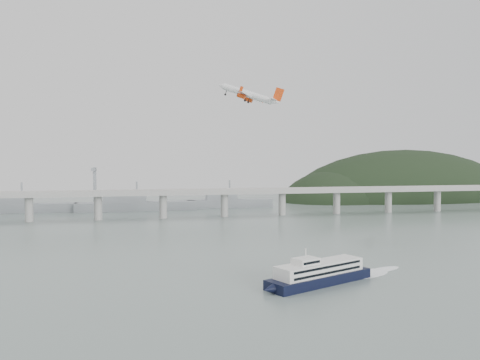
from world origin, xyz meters
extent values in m
plane|color=slate|center=(0.00, 0.00, 0.00)|extent=(900.00, 900.00, 0.00)
cube|color=#989895|center=(0.00, 200.00, 20.00)|extent=(800.00, 22.00, 2.20)
cube|color=#989895|center=(0.00, 189.50, 22.00)|extent=(800.00, 0.60, 1.80)
cube|color=#989895|center=(0.00, 210.50, 22.00)|extent=(800.00, 0.60, 1.80)
cylinder|color=#989895|center=(-130.00, 200.00, 9.50)|extent=(6.00, 6.00, 21.00)
cylinder|color=#989895|center=(-80.00, 200.00, 9.50)|extent=(6.00, 6.00, 21.00)
cylinder|color=#989895|center=(-30.00, 200.00, 9.50)|extent=(6.00, 6.00, 21.00)
cylinder|color=#989895|center=(20.00, 200.00, 9.50)|extent=(6.00, 6.00, 21.00)
cylinder|color=#989895|center=(70.00, 200.00, 9.50)|extent=(6.00, 6.00, 21.00)
cylinder|color=#989895|center=(120.00, 200.00, 9.50)|extent=(6.00, 6.00, 21.00)
cylinder|color=#989895|center=(170.00, 200.00, 9.50)|extent=(6.00, 6.00, 21.00)
cylinder|color=#989895|center=(220.00, 200.00, 9.50)|extent=(6.00, 6.00, 21.00)
ellipsoid|color=black|center=(270.00, 330.00, -18.00)|extent=(320.00, 150.00, 156.00)
ellipsoid|color=black|center=(175.00, 320.00, -12.00)|extent=(140.00, 110.00, 96.00)
ellipsoid|color=black|center=(360.00, 340.00, -25.00)|extent=(220.00, 140.00, 120.00)
cube|color=gray|center=(-150.00, 270.00, 4.00)|extent=(95.67, 20.15, 8.00)
cube|color=gray|center=(-159.50, 270.00, 12.00)|extent=(33.90, 15.02, 8.00)
cylinder|color=gray|center=(-150.00, 270.00, 20.00)|extent=(1.60, 1.60, 14.00)
cube|color=gray|center=(-50.00, 265.00, 4.00)|extent=(110.55, 21.43, 8.00)
cube|color=gray|center=(-61.00, 265.00, 12.00)|extent=(39.01, 16.73, 8.00)
cylinder|color=gray|center=(-50.00, 265.00, 20.00)|extent=(1.60, 1.60, 14.00)
cube|color=gray|center=(40.00, 275.00, 4.00)|extent=(85.00, 13.60, 8.00)
cube|color=gray|center=(31.50, 275.00, 12.00)|extent=(29.75, 11.90, 8.00)
cylinder|color=gray|center=(40.00, 275.00, 20.00)|extent=(1.60, 1.60, 14.00)
cube|color=gray|center=(-90.00, 300.00, 20.00)|extent=(3.00, 3.00, 40.00)
cube|color=gray|center=(-90.00, 290.00, 38.00)|extent=(3.00, 28.00, 3.00)
cube|color=black|center=(13.98, -16.52, 1.81)|extent=(45.87, 27.89, 3.62)
cone|color=black|center=(-8.47, -26.20, 1.81)|extent=(5.59, 5.12, 3.62)
cube|color=silver|center=(13.98, -16.52, 5.88)|extent=(38.50, 23.36, 4.53)
cube|color=black|center=(15.79, -20.72, 7.06)|extent=(31.65, 13.75, 0.91)
cube|color=black|center=(15.79, -20.72, 4.89)|extent=(31.65, 13.75, 0.91)
cube|color=black|center=(12.17, -12.32, 7.06)|extent=(31.65, 13.75, 0.91)
cube|color=black|center=(12.17, -12.32, 4.89)|extent=(31.65, 13.75, 0.91)
cube|color=silver|center=(7.33, -19.39, 9.32)|extent=(10.82, 9.40, 2.35)
cube|color=black|center=(8.60, -22.34, 9.32)|extent=(7.53, 3.32, 0.91)
cylinder|color=silver|center=(7.33, -19.39, 12.22)|extent=(0.59, 0.59, 3.62)
ellipsoid|color=white|center=(37.25, -6.49, 0.05)|extent=(29.10, 22.29, 0.18)
ellipsoid|color=white|center=(48.89, -1.47, 0.05)|extent=(20.54, 13.73, 0.18)
cylinder|color=white|center=(14.17, 96.97, 86.21)|extent=(27.46, 22.35, 14.38)
cone|color=white|center=(-0.03, 106.67, 92.19)|extent=(7.00, 6.64, 5.43)
cone|color=white|center=(28.98, 86.88, 80.59)|extent=(7.85, 7.03, 5.80)
cube|color=white|center=(14.71, 96.52, 84.77)|extent=(25.80, 35.36, 4.16)
cube|color=white|center=(28.33, 87.38, 81.71)|extent=(10.42, 13.37, 2.14)
cube|color=#DD3F0F|center=(30.35, 86.24, 84.88)|extent=(6.43, 4.11, 8.68)
cylinder|color=#DD3F0F|center=(16.34, 102.88, 83.51)|extent=(5.87, 5.32, 4.08)
cylinder|color=black|center=(14.48, 104.15, 84.30)|extent=(2.50, 2.73, 2.61)
cube|color=white|center=(16.68, 102.72, 84.59)|extent=(2.78, 1.95, 2.24)
cylinder|color=#DD3F0F|center=(9.47, 92.44, 84.13)|extent=(5.87, 5.32, 4.08)
cylinder|color=black|center=(7.61, 93.71, 84.92)|extent=(2.50, 2.73, 2.61)
cube|color=white|center=(9.81, 92.27, 85.21)|extent=(2.78, 1.95, 2.24)
cylinder|color=black|center=(15.72, 99.28, 82.69)|extent=(1.36, 0.95, 2.73)
cylinder|color=black|center=(15.35, 99.46, 81.51)|extent=(1.60, 1.22, 1.61)
cylinder|color=black|center=(12.48, 94.34, 82.98)|extent=(1.36, 0.95, 2.73)
cylinder|color=black|center=(12.10, 94.52, 81.80)|extent=(1.60, 1.22, 1.61)
cylinder|color=black|center=(2.56, 104.69, 87.69)|extent=(1.36, 0.95, 2.73)
cylinder|color=black|center=(2.19, 104.87, 86.51)|extent=(1.60, 1.22, 1.61)
cube|color=#DD3F0F|center=(27.52, 111.25, 84.35)|extent=(2.36, 1.55, 3.18)
cube|color=#DD3F0F|center=(6.28, 78.98, 86.26)|extent=(2.36, 1.55, 3.18)
camera|label=1|loc=(-53.45, -177.77, 45.35)|focal=35.00mm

